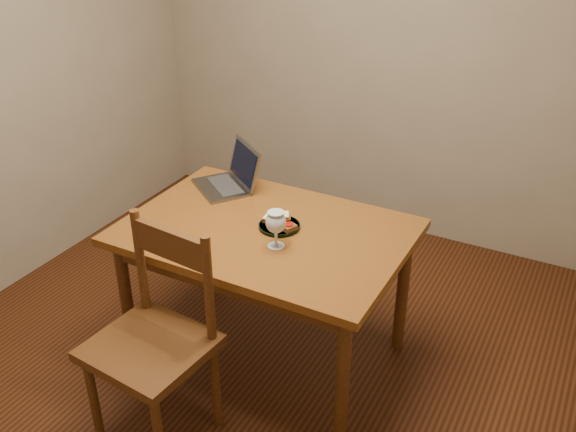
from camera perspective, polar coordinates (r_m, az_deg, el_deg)
The scene contains 10 objects.
floor at distance 3.42m, azimuth -3.00°, elevation -12.03°, with size 3.20×3.20×0.02m, color black.
back_wall at distance 4.15m, azimuth 8.44°, elevation 15.66°, with size 3.20×0.02×2.60m, color gray.
table at distance 3.01m, azimuth -1.97°, elevation -2.53°, with size 1.30×0.90×0.74m.
chair at distance 2.72m, azimuth -11.93°, elevation -10.08°, with size 0.50×0.48×0.50m.
plate at distance 2.97m, azimuth -0.77°, elevation -0.91°, with size 0.19×0.19×0.02m, color black.
sandwich_cheese at distance 2.98m, azimuth -1.23°, elevation -0.29°, with size 0.10×0.06×0.03m, color #381E0C, non-canonical shape.
sandwich_tomato at distance 2.94m, azimuth -0.23°, elevation -0.74°, with size 0.10×0.06×0.03m, color #381E0C, non-canonical shape.
sandwich_top at distance 2.95m, azimuth -0.74°, elevation -0.11°, with size 0.10×0.06×0.03m, color #381E0C, non-canonical shape.
milk_glass at distance 2.79m, azimuth -1.08°, elevation -1.19°, with size 0.09×0.09×0.18m, color white, non-canonical shape.
laptop at distance 3.35m, azimuth -5.02°, elevation 3.57°, with size 0.41×0.41×0.22m.
Camera 1 is at (1.37, -2.19, 2.22)m, focal length 40.00 mm.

